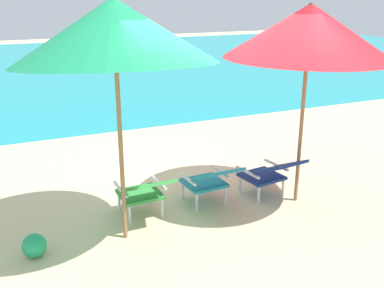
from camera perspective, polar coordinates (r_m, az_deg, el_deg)
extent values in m
plane|color=beige|center=(9.66, -8.50, 2.00)|extent=(40.00, 40.00, 0.00)
cube|color=teal|center=(18.14, -16.16, 9.36)|extent=(40.00, 18.00, 0.01)
cube|color=#338E3D|center=(5.87, -6.59, -6.32)|extent=(0.54, 0.52, 0.04)
cube|color=#338E3D|center=(5.45, -5.40, -5.25)|extent=(0.54, 0.53, 0.27)
cylinder|color=silver|center=(6.06, -9.18, -7.19)|extent=(0.04, 0.04, 0.26)
cylinder|color=silver|center=(6.18, -5.26, -6.47)|extent=(0.04, 0.04, 0.26)
cylinder|color=silver|center=(5.70, -7.93, -8.89)|extent=(0.04, 0.04, 0.26)
cylinder|color=silver|center=(5.83, -3.78, -8.07)|extent=(0.04, 0.04, 0.26)
cube|color=silver|center=(5.75, -9.09, -5.68)|extent=(0.05, 0.50, 0.03)
cube|color=silver|center=(5.90, -4.25, -4.82)|extent=(0.05, 0.50, 0.03)
cube|color=teal|center=(6.16, 1.53, -4.95)|extent=(0.55, 0.53, 0.04)
cube|color=teal|center=(5.76, 3.29, -3.80)|extent=(0.55, 0.54, 0.27)
cylinder|color=silver|center=(6.30, -1.17, -5.87)|extent=(0.04, 0.04, 0.26)
cylinder|color=silver|center=(6.49, 2.35, -5.13)|extent=(0.04, 0.04, 0.26)
cylinder|color=silver|center=(5.96, 0.61, -7.38)|extent=(0.04, 0.04, 0.26)
cylinder|color=silver|center=(6.16, 4.27, -6.54)|extent=(0.04, 0.04, 0.26)
cube|color=silver|center=(6.00, -0.65, -4.35)|extent=(0.06, 0.50, 0.03)
cube|color=silver|center=(6.23, 3.65, -3.49)|extent=(0.06, 0.50, 0.03)
cube|color=navy|center=(6.44, 8.81, -4.07)|extent=(0.58, 0.57, 0.04)
cube|color=navy|center=(6.09, 11.14, -2.85)|extent=(0.58, 0.58, 0.27)
cylinder|color=silver|center=(6.52, 6.07, -5.09)|extent=(0.04, 0.04, 0.26)
cylinder|color=silver|center=(6.78, 9.04, -4.26)|extent=(0.04, 0.04, 0.26)
cylinder|color=silver|center=(6.23, 8.42, -6.40)|extent=(0.04, 0.04, 0.26)
cylinder|color=silver|center=(6.50, 11.43, -5.47)|extent=(0.04, 0.04, 0.26)
cube|color=silver|center=(6.24, 7.03, -3.56)|extent=(0.10, 0.50, 0.03)
cube|color=silver|center=(6.56, 10.61, -2.62)|extent=(0.10, 0.50, 0.03)
cylinder|color=olive|center=(5.06, -8.96, -1.38)|extent=(0.05, 0.05, 2.07)
cone|color=#1E9E60|center=(4.77, -9.79, 13.89)|extent=(2.42, 2.47, 0.87)
sphere|color=#4C3823|center=(4.75, -10.00, 17.51)|extent=(0.07, 0.07, 0.07)
cylinder|color=olive|center=(6.12, 13.61, 1.52)|extent=(0.05, 0.05, 1.99)
cone|color=red|center=(5.88, 14.60, 13.66)|extent=(2.60, 2.59, 0.70)
sphere|color=#4C3823|center=(5.87, 14.85, 16.58)|extent=(0.07, 0.07, 0.07)
sphere|color=#1E9E60|center=(5.31, -19.34, -12.04)|extent=(0.27, 0.27, 0.27)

